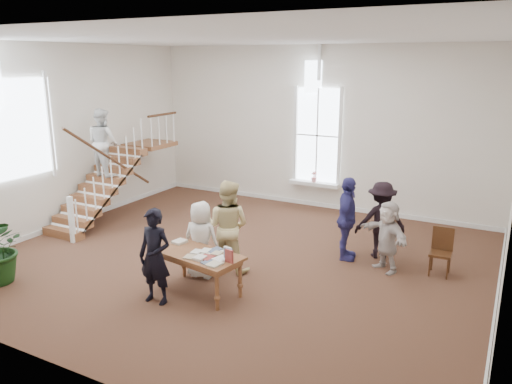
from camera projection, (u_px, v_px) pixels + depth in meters
The scene contains 11 objects.
ground at pixel (238, 258), 10.62m from camera, with size 10.00×10.00×0.00m, color #45291B.
room_shell at pixel (315, 193), 14.26m from camera, with size 10.49×10.00×10.00m.
staircase at pixel (106, 159), 12.81m from camera, with size 1.10×4.10×2.92m.
library_table at pixel (199, 258), 8.91m from camera, with size 1.73×1.07×0.81m.
police_officer at pixel (155, 256), 8.52m from camera, with size 0.61×0.40×1.69m, color black.
elderly_woman at pixel (201, 240), 9.56m from camera, with size 0.74×0.48×1.51m, color silver.
person_yellow at pixel (228, 226), 9.81m from camera, with size 0.90×0.70×1.85m, color beige.
woman_cluster_a at pixel (347, 219), 10.39m from camera, with size 1.04×0.43×1.77m, color navy.
woman_cluster_b at pixel (381, 220), 10.52m from camera, with size 1.07×0.61×1.65m, color black.
woman_cluster_c at pixel (387, 236), 9.85m from camera, with size 1.33×0.43×1.44m, color beige.
side_chair at pixel (442, 249), 9.76m from camera, with size 0.41×0.41×0.94m.
Camera 1 is at (4.97, -8.56, 4.10)m, focal length 35.00 mm.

